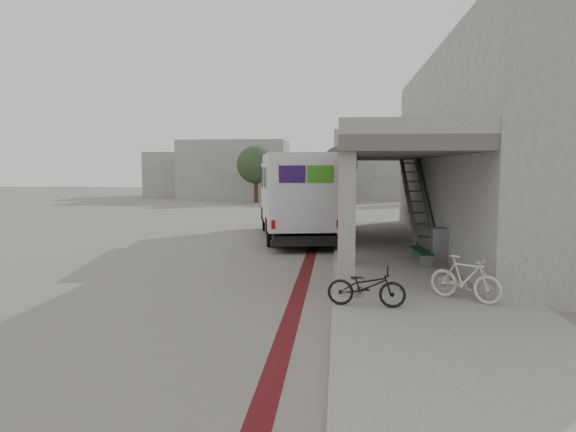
# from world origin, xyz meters

# --- Properties ---
(ground) EXTENTS (120.00, 120.00, 0.00)m
(ground) POSITION_xyz_m (0.00, 0.00, 0.00)
(ground) COLOR slate
(ground) RESTS_ON ground
(bike_lane_stripe) EXTENTS (0.35, 40.00, 0.01)m
(bike_lane_stripe) POSITION_xyz_m (1.00, 2.00, 0.01)
(bike_lane_stripe) COLOR #511014
(bike_lane_stripe) RESTS_ON ground
(sidewalk) EXTENTS (4.40, 28.00, 0.12)m
(sidewalk) POSITION_xyz_m (4.00, 0.00, 0.06)
(sidewalk) COLOR gray
(sidewalk) RESTS_ON ground
(transit_building) EXTENTS (7.60, 17.00, 7.00)m
(transit_building) POSITION_xyz_m (6.83, 4.50, 3.40)
(transit_building) COLOR gray
(transit_building) RESTS_ON ground
(distant_backdrop) EXTENTS (28.00, 10.00, 6.50)m
(distant_backdrop) POSITION_xyz_m (-2.84, 35.89, 2.70)
(distant_backdrop) COLOR gray
(distant_backdrop) RESTS_ON ground
(tree_left) EXTENTS (3.20, 3.20, 4.80)m
(tree_left) POSITION_xyz_m (-5.00, 28.00, 3.18)
(tree_left) COLOR #38281C
(tree_left) RESTS_ON ground
(tree_mid) EXTENTS (3.20, 3.20, 4.80)m
(tree_mid) POSITION_xyz_m (2.00, 30.00, 3.18)
(tree_mid) COLOR #38281C
(tree_mid) RESTS_ON ground
(tree_right) EXTENTS (3.20, 3.20, 4.80)m
(tree_right) POSITION_xyz_m (10.00, 29.00, 3.18)
(tree_right) COLOR #38281C
(tree_right) RESTS_ON ground
(fedex_truck) EXTENTS (3.90, 8.52, 3.50)m
(fedex_truck) POSITION_xyz_m (0.12, 6.46, 1.87)
(fedex_truck) COLOR black
(fedex_truck) RESTS_ON ground
(bench) EXTENTS (0.47, 1.69, 0.39)m
(bench) POSITION_xyz_m (4.40, 0.62, 0.40)
(bench) COLOR slate
(bench) RESTS_ON sidewalk
(bollard_near) EXTENTS (0.36, 0.36, 0.54)m
(bollard_near) POSITION_xyz_m (2.10, 0.35, 0.39)
(bollard_near) COLOR gray
(bollard_near) RESTS_ON sidewalk
(bollard_far) EXTENTS (0.42, 0.42, 0.63)m
(bollard_far) POSITION_xyz_m (2.10, -1.93, 0.44)
(bollard_far) COLOR tan
(bollard_far) RESTS_ON sidewalk
(utility_cabinet) EXTENTS (0.49, 0.63, 1.02)m
(utility_cabinet) POSITION_xyz_m (5.00, 1.00, 0.63)
(utility_cabinet) COLOR slate
(utility_cabinet) RESTS_ON sidewalk
(bicycle_black) EXTENTS (1.66, 0.74, 0.84)m
(bicycle_black) POSITION_xyz_m (2.50, -4.41, 0.54)
(bicycle_black) COLOR black
(bicycle_black) RESTS_ON sidewalk
(bicycle_cream) EXTENTS (1.55, 1.34, 0.96)m
(bicycle_cream) POSITION_xyz_m (4.64, -3.74, 0.60)
(bicycle_cream) COLOR beige
(bicycle_cream) RESTS_ON sidewalk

